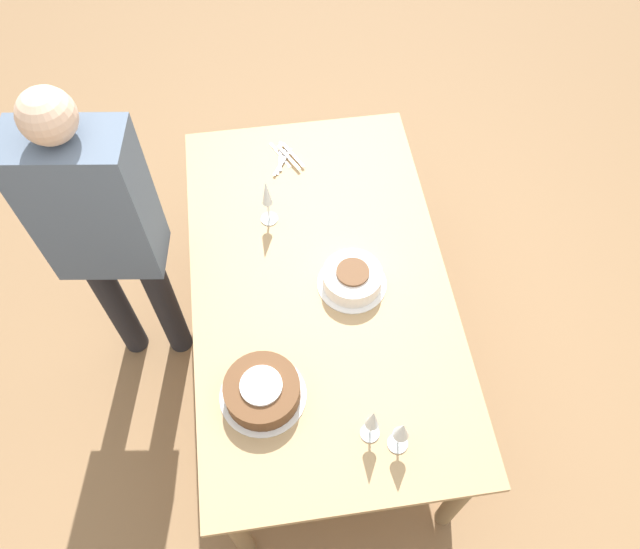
# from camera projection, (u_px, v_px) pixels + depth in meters

# --- Properties ---
(ground_plane) EXTENTS (12.00, 12.00, 0.00)m
(ground_plane) POSITION_uv_depth(u_px,v_px,m) (320.00, 363.00, 3.05)
(ground_plane) COLOR #8E6B47
(dining_table) EXTENTS (1.72, 0.99, 0.77)m
(dining_table) POSITION_uv_depth(u_px,v_px,m) (320.00, 294.00, 2.49)
(dining_table) COLOR tan
(dining_table) RESTS_ON ground_plane
(cake_center_white) EXTENTS (0.27, 0.27, 0.09)m
(cake_center_white) POSITION_uv_depth(u_px,v_px,m) (352.00, 278.00, 2.36)
(cake_center_white) COLOR white
(cake_center_white) RESTS_ON dining_table
(cake_front_chocolate) EXTENTS (0.30, 0.30, 0.10)m
(cake_front_chocolate) POSITION_uv_depth(u_px,v_px,m) (262.00, 391.00, 2.12)
(cake_front_chocolate) COLOR white
(cake_front_chocolate) RESTS_ON dining_table
(wine_glass_near) EXTENTS (0.07, 0.07, 0.20)m
(wine_glass_near) POSITION_uv_depth(u_px,v_px,m) (373.00, 420.00, 1.97)
(wine_glass_near) COLOR silver
(wine_glass_near) RESTS_ON dining_table
(wine_glass_far) EXTENTS (0.07, 0.07, 0.19)m
(wine_glass_far) POSITION_uv_depth(u_px,v_px,m) (402.00, 431.00, 1.96)
(wine_glass_far) COLOR silver
(wine_glass_far) RESTS_ON dining_table
(wine_glass_extra) EXTENTS (0.07, 0.07, 0.23)m
(wine_glass_extra) POSITION_uv_depth(u_px,v_px,m) (267.00, 196.00, 2.44)
(wine_glass_extra) COLOR silver
(wine_glass_extra) RESTS_ON dining_table
(fork_pile) EXTENTS (0.20, 0.14, 0.02)m
(fork_pile) POSITION_uv_depth(u_px,v_px,m) (284.00, 158.00, 2.73)
(fork_pile) COLOR silver
(fork_pile) RESTS_ON dining_table
(person_cutting) EXTENTS (0.27, 0.43, 1.60)m
(person_cutting) POSITION_uv_depth(u_px,v_px,m) (102.00, 227.00, 2.29)
(person_cutting) COLOR #232328
(person_cutting) RESTS_ON ground_plane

